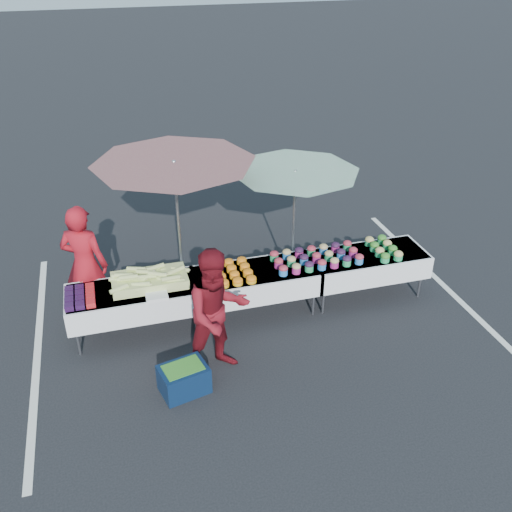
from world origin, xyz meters
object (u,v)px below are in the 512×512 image
object	(u,v)px
vendor	(85,265)
umbrella_right	(295,181)
umbrella_left	(175,175)
table_center	(256,280)
storage_bin	(184,379)
customer	(217,313)
table_right	(366,263)
table_left	(134,299)

from	to	relation	value
vendor	umbrella_right	bearing A→B (deg)	-153.44
vendor	umbrella_left	size ratio (longest dim) A/B	0.75
table_center	storage_bin	size ratio (longest dim) A/B	2.78
table_center	umbrella_right	size ratio (longest dim) A/B	0.82
table_center	customer	xyz separation A→B (m)	(-0.82, -1.09, 0.31)
umbrella_left	customer	bearing A→B (deg)	-83.41
customer	table_right	bearing A→B (deg)	11.93
table_right	umbrella_right	size ratio (longest dim) A/B	0.82
storage_bin	table_right	bearing A→B (deg)	10.77
table_left	umbrella_left	size ratio (longest dim) A/B	0.75
table_center	vendor	world-z (taller)	vendor
table_center	storage_bin	xyz separation A→B (m)	(-1.35, -1.40, -0.38)
table_left	table_center	bearing A→B (deg)	0.00
table_center	umbrella_left	size ratio (longest dim) A/B	0.75
table_center	storage_bin	bearing A→B (deg)	-133.99
vendor	umbrella_left	bearing A→B (deg)	-153.70
umbrella_left	storage_bin	xyz separation A→B (m)	(-0.33, -1.98, -1.95)
table_left	table_center	xyz separation A→B (m)	(1.80, 0.00, 0.00)
table_left	storage_bin	world-z (taller)	table_left
table_center	umbrella_right	distance (m)	1.61
table_center	umbrella_left	bearing A→B (deg)	149.93
customer	umbrella_left	xyz separation A→B (m)	(-0.19, 1.67, 1.25)
table_left	customer	distance (m)	1.50
customer	umbrella_right	world-z (taller)	umbrella_right
umbrella_left	table_center	bearing A→B (deg)	-30.07
table_center	vendor	distance (m)	2.49
vendor	table_right	bearing A→B (deg)	-162.65
table_left	table_center	size ratio (longest dim) A/B	1.00
table_center	storage_bin	world-z (taller)	table_center
table_left	umbrella_left	bearing A→B (deg)	36.71
table_right	table_left	bearing A→B (deg)	180.00
storage_bin	umbrella_left	bearing A→B (deg)	67.27
table_left	storage_bin	xyz separation A→B (m)	(0.45, -1.40, -0.38)
customer	storage_bin	size ratio (longest dim) A/B	2.68
vendor	storage_bin	bearing A→B (deg)	143.33
umbrella_right	storage_bin	world-z (taller)	umbrella_right
customer	storage_bin	bearing A→B (deg)	-160.16
storage_bin	vendor	bearing A→B (deg)	105.38
customer	umbrella_right	bearing A→B (deg)	36.37
table_right	storage_bin	distance (m)	3.47
table_left	vendor	bearing A→B (deg)	137.77
table_right	vendor	distance (m)	4.26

